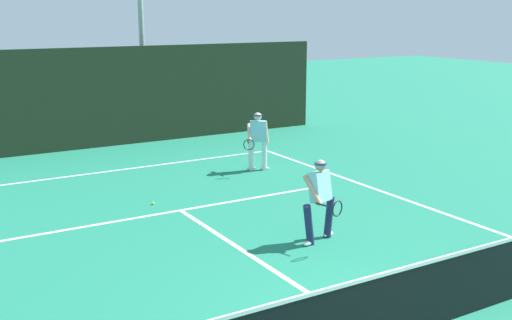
{
  "coord_description": "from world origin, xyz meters",
  "views": [
    {
      "loc": [
        -5.19,
        -5.47,
        4.17
      ],
      "look_at": [
        1.65,
        6.05,
        1.0
      ],
      "focal_mm": 44.06,
      "sensor_mm": 36.0,
      "label": 1
    }
  ],
  "objects": [
    {
      "name": "court_line_centre",
      "position": [
        0.0,
        3.2,
        0.0
      ],
      "size": [
        0.1,
        6.4,
        0.01
      ],
      "primitive_type": "cube",
      "color": "white",
      "rests_on": "ground_plane"
    },
    {
      "name": "tennis_net",
      "position": [
        0.0,
        0.0,
        0.51
      ],
      "size": [
        10.37,
        0.09,
        1.07
      ],
      "color": "#1E4723",
      "rests_on": "ground_plane"
    },
    {
      "name": "back_fence_windscreen",
      "position": [
        0.0,
        13.76,
        1.56
      ],
      "size": [
        16.75,
        0.12,
        3.12
      ],
      "primitive_type": "cube",
      "color": "#202D1C",
      "rests_on": "ground_plane"
    },
    {
      "name": "player_far",
      "position": [
        3.25,
        8.65,
        0.86
      ],
      "size": [
        0.95,
        0.85,
        1.57
      ],
      "rotation": [
        0.0,
        0.0,
        2.69
      ],
      "color": "silver",
      "rests_on": "ground_plane"
    },
    {
      "name": "player_near",
      "position": [
        1.46,
        3.43,
        0.85
      ],
      "size": [
        0.89,
        0.9,
        1.56
      ],
      "rotation": [
        0.0,
        0.0,
        3.44
      ],
      "color": "#1E234C",
      "rests_on": "ground_plane"
    },
    {
      "name": "tennis_ball",
      "position": [
        -0.36,
        7.14,
        0.03
      ],
      "size": [
        0.07,
        0.07,
        0.07
      ],
      "primitive_type": "sphere",
      "color": "#D1E033",
      "rests_on": "ground_plane"
    },
    {
      "name": "court_line_service",
      "position": [
        0.0,
        6.46,
        0.0
      ],
      "size": [
        7.71,
        0.1,
        0.01
      ],
      "primitive_type": "cube",
      "color": "white",
      "rests_on": "ground_plane"
    },
    {
      "name": "light_pole",
      "position": [
        2.51,
        15.07,
        4.02
      ],
      "size": [
        0.55,
        0.44,
        6.42
      ],
      "color": "#9EA39E",
      "rests_on": "ground_plane"
    },
    {
      "name": "court_line_baseline_far",
      "position": [
        0.0,
        10.56,
        0.0
      ],
      "size": [
        9.45,
        0.1,
        0.01
      ],
      "primitive_type": "cube",
      "color": "white",
      "rests_on": "ground_plane"
    }
  ]
}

